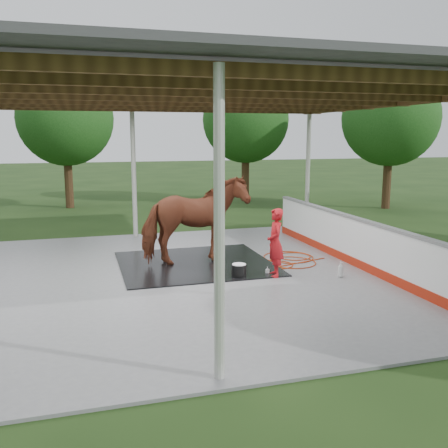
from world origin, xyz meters
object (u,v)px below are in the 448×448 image
object	(u,v)px
horse	(195,220)
wash_bucket	(239,270)
dasher_board	(350,241)
handler	(275,243)

from	to	relation	value
horse	wash_bucket	size ratio (longest dim) A/B	7.62
dasher_board	wash_bucket	distance (m)	3.02
horse	handler	bearing A→B (deg)	-144.23
dasher_board	wash_bucket	bearing A→B (deg)	-171.22
dasher_board	horse	distance (m)	3.76
handler	wash_bucket	xyz separation A→B (m)	(-0.78, 0.12, -0.59)
horse	wash_bucket	world-z (taller)	horse
horse	handler	world-z (taller)	horse
dasher_board	horse	size ratio (longest dim) A/B	3.26
dasher_board	wash_bucket	xyz separation A→B (m)	(-2.96, -0.46, -0.39)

